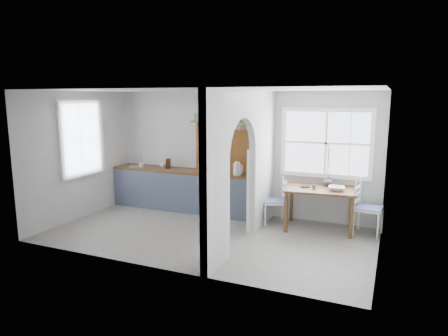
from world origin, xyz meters
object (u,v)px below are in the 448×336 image
at_px(chair_right, 369,208).
at_px(dining_table, 319,209).
at_px(chair_left, 274,201).
at_px(kettle, 237,168).
at_px(vase, 328,181).

bearing_deg(chair_right, dining_table, 101.08).
relative_size(chair_left, kettle, 3.32).
bearing_deg(vase, kettle, -175.52).
xyz_separation_m(dining_table, vase, (0.10, 0.25, 0.49)).
height_order(chair_left, vase, vase).
distance_m(kettle, vase, 1.82).
height_order(dining_table, kettle, kettle).
relative_size(chair_right, vase, 5.62).
bearing_deg(chair_left, chair_right, 67.97).
height_order(chair_right, kettle, kettle).
bearing_deg(vase, chair_right, -14.69).
relative_size(dining_table, chair_right, 1.26).
bearing_deg(kettle, vase, -0.21).
bearing_deg(kettle, chair_right, -6.04).
relative_size(kettle, vase, 1.53).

